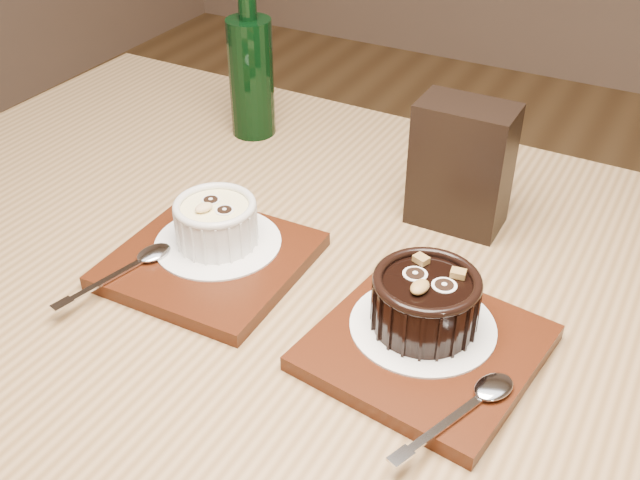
# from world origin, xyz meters

# --- Properties ---
(table) EXTENTS (1.21, 0.82, 0.75)m
(table) POSITION_xyz_m (0.01, -0.01, 0.66)
(table) COLOR brown
(table) RESTS_ON ground
(tray_left) EXTENTS (0.18, 0.18, 0.01)m
(tray_left) POSITION_xyz_m (-0.12, -0.02, 0.76)
(tray_left) COLOR #431A0B
(tray_left) RESTS_ON table
(doily_left) EXTENTS (0.13, 0.13, 0.00)m
(doily_left) POSITION_xyz_m (-0.12, 0.00, 0.77)
(doily_left) COLOR white
(doily_left) RESTS_ON tray_left
(ramekin_white) EXTENTS (0.08, 0.08, 0.05)m
(ramekin_white) POSITION_xyz_m (-0.12, 0.00, 0.79)
(ramekin_white) COLOR silver
(ramekin_white) RESTS_ON doily_left
(spoon_left) EXTENTS (0.06, 0.14, 0.01)m
(spoon_left) POSITION_xyz_m (-0.17, -0.08, 0.77)
(spoon_left) COLOR silver
(spoon_left) RESTS_ON tray_left
(tray_right) EXTENTS (0.20, 0.20, 0.01)m
(tray_right) POSITION_xyz_m (0.12, -0.03, 0.76)
(tray_right) COLOR #431A0B
(tray_right) RESTS_ON table
(doily_right) EXTENTS (0.13, 0.13, 0.00)m
(doily_right) POSITION_xyz_m (0.11, -0.02, 0.77)
(doily_right) COLOR white
(doily_right) RESTS_ON tray_right
(ramekin_dark) EXTENTS (0.09, 0.09, 0.06)m
(ramekin_dark) POSITION_xyz_m (0.11, -0.02, 0.80)
(ramekin_dark) COLOR black
(ramekin_dark) RESTS_ON doily_right
(spoon_right) EXTENTS (0.07, 0.13, 0.01)m
(spoon_right) POSITION_xyz_m (0.18, -0.10, 0.77)
(spoon_right) COLOR silver
(spoon_right) RESTS_ON tray_right
(condiment_stand) EXTENTS (0.10, 0.06, 0.14)m
(condiment_stand) POSITION_xyz_m (0.07, 0.18, 0.82)
(condiment_stand) COLOR black
(condiment_stand) RESTS_ON table
(green_bottle) EXTENTS (0.06, 0.06, 0.22)m
(green_bottle) POSITION_xyz_m (-0.24, 0.26, 0.83)
(green_bottle) COLOR black
(green_bottle) RESTS_ON table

